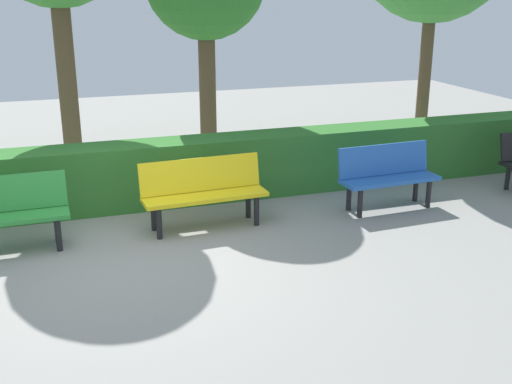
{
  "coord_description": "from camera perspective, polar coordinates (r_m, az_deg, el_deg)",
  "views": [
    {
      "loc": [
        0.69,
        6.51,
        2.94
      ],
      "look_at": [
        -1.63,
        -0.37,
        0.55
      ],
      "focal_mm": 44.56,
      "sensor_mm": 36.0,
      "label": 1
    }
  ],
  "objects": [
    {
      "name": "bench_yellow",
      "position": [
        7.98,
        -4.75,
        0.21
      ],
      "size": [
        1.58,
        0.53,
        0.86
      ],
      "rotation": [
        0.0,
        0.0,
        0.05
      ],
      "color": "yellow",
      "rests_on": "ground_plane"
    },
    {
      "name": "ground_plane",
      "position": [
        7.18,
        -11.56,
        -6.37
      ],
      "size": [
        22.35,
        22.35,
        0.0
      ],
      "primitive_type": "plane",
      "color": "gray"
    },
    {
      "name": "bench_blue",
      "position": [
        8.82,
        11.71,
        1.61
      ],
      "size": [
        1.39,
        0.51,
        0.86
      ],
      "rotation": [
        0.0,
        0.0,
        0.04
      ],
      "color": "blue",
      "rests_on": "ground_plane"
    },
    {
      "name": "hedge_row",
      "position": [
        8.97,
        -6.19,
        1.93
      ],
      "size": [
        18.35,
        0.6,
        0.89
      ],
      "primitive_type": "cube",
      "color": "#2D6B28",
      "rests_on": "ground_plane"
    }
  ]
}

